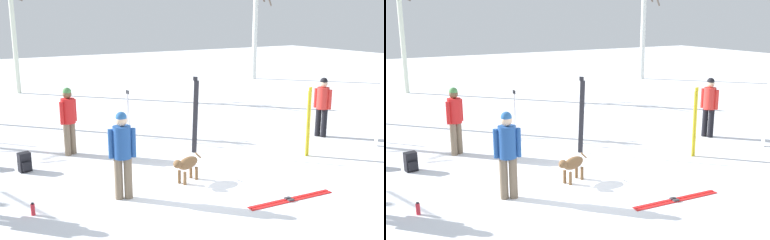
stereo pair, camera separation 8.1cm
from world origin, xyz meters
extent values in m
plane|color=white|center=(0.00, 0.00, 0.00)|extent=(60.00, 60.00, 0.00)
cylinder|color=#72604C|center=(-1.95, 3.51, 0.41)|extent=(0.16, 0.16, 0.82)
cylinder|color=#72604C|center=(-1.79, 3.59, 0.41)|extent=(0.16, 0.16, 0.82)
cylinder|color=red|center=(-1.87, 3.55, 1.13)|extent=(0.34, 0.34, 0.62)
sphere|color=brown|center=(-1.87, 3.55, 1.55)|extent=(0.22, 0.22, 0.22)
sphere|color=#4C8C4C|center=(-1.87, 3.55, 1.61)|extent=(0.21, 0.21, 0.21)
cylinder|color=red|center=(-2.05, 3.45, 1.11)|extent=(0.10, 0.10, 0.56)
cylinder|color=red|center=(-1.68, 3.65, 1.11)|extent=(0.10, 0.10, 0.56)
cylinder|color=#72604C|center=(-1.83, 0.31, 0.41)|extent=(0.16, 0.16, 0.82)
cylinder|color=#72604C|center=(-1.66, 0.25, 0.41)|extent=(0.16, 0.16, 0.82)
cylinder|color=#1E478C|center=(-1.75, 0.28, 1.13)|extent=(0.34, 0.34, 0.62)
sphere|color=beige|center=(-1.75, 0.28, 1.55)|extent=(0.22, 0.22, 0.22)
sphere|color=#265999|center=(-1.75, 0.28, 1.61)|extent=(0.21, 0.21, 0.21)
cylinder|color=#1E478C|center=(-1.94, 0.35, 1.11)|extent=(0.10, 0.10, 0.56)
cylinder|color=#1E478C|center=(-1.55, 0.21, 1.11)|extent=(0.10, 0.10, 0.56)
cylinder|color=black|center=(4.89, 1.51, 0.41)|extent=(0.16, 0.16, 0.82)
cylinder|color=black|center=(4.83, 1.67, 0.41)|extent=(0.16, 0.16, 0.82)
cylinder|color=red|center=(4.86, 1.59, 1.13)|extent=(0.34, 0.34, 0.62)
sphere|color=beige|center=(4.86, 1.59, 1.55)|extent=(0.22, 0.22, 0.22)
sphere|color=black|center=(4.86, 1.59, 1.61)|extent=(0.21, 0.21, 0.21)
cylinder|color=red|center=(4.94, 1.40, 1.11)|extent=(0.10, 0.10, 0.56)
cylinder|color=red|center=(4.78, 1.78, 1.11)|extent=(0.10, 0.10, 0.56)
ellipsoid|color=brown|center=(-0.23, 0.44, 0.41)|extent=(0.64, 0.42, 0.26)
sphere|color=brown|center=(-0.55, 0.32, 0.48)|extent=(0.18, 0.18, 0.18)
ellipsoid|color=brown|center=(-0.61, 0.29, 0.46)|extent=(0.11, 0.09, 0.06)
cylinder|color=brown|center=(0.09, 0.56, 0.49)|extent=(0.19, 0.10, 0.17)
cylinder|color=brown|center=(-0.39, 0.30, 0.14)|extent=(0.07, 0.07, 0.28)
cylinder|color=brown|center=(-0.44, 0.44, 0.14)|extent=(0.07, 0.07, 0.28)
cylinder|color=brown|center=(-0.02, 0.44, 0.14)|extent=(0.07, 0.07, 0.28)
cylinder|color=brown|center=(-0.08, 0.58, 0.14)|extent=(0.07, 0.07, 0.28)
cube|color=white|center=(5.44, 0.15, 0.88)|extent=(0.05, 0.11, 1.77)
cube|color=white|center=(5.44, 0.15, 1.80)|extent=(0.03, 0.06, 0.10)
cube|color=white|center=(5.42, 0.09, 0.88)|extent=(0.05, 0.11, 1.77)
cube|color=white|center=(5.42, 0.09, 1.80)|extent=(0.03, 0.06, 0.10)
cube|color=yellow|center=(3.23, 0.45, 0.83)|extent=(0.10, 0.03, 1.65)
cube|color=yellow|center=(3.23, 0.45, 1.69)|extent=(0.06, 0.02, 0.10)
cube|color=yellow|center=(3.17, 0.44, 0.83)|extent=(0.10, 0.03, 1.65)
cube|color=yellow|center=(3.17, 0.44, 1.69)|extent=(0.06, 0.02, 0.10)
cube|color=black|center=(0.93, 2.04, 0.94)|extent=(0.09, 0.13, 1.87)
cube|color=black|center=(0.93, 2.04, 1.91)|extent=(0.05, 0.06, 0.10)
cube|color=black|center=(0.90, 2.09, 0.94)|extent=(0.09, 0.13, 1.87)
cube|color=black|center=(0.90, 2.09, 1.91)|extent=(0.05, 0.06, 0.10)
cube|color=red|center=(0.99, -1.36, 0.01)|extent=(1.90, 0.19, 0.02)
cube|color=#333338|center=(0.94, -1.36, 0.03)|extent=(0.12, 0.07, 0.03)
cube|color=red|center=(0.98, -1.46, 0.01)|extent=(1.90, 0.19, 0.02)
cube|color=#333338|center=(0.93, -1.46, 0.03)|extent=(0.12, 0.07, 0.03)
cylinder|color=#B2B2BC|center=(-0.09, 4.08, 0.66)|extent=(0.02, 0.10, 1.32)
cylinder|color=black|center=(-0.09, 4.08, 1.37)|extent=(0.04, 0.04, 0.10)
cylinder|color=black|center=(-0.09, 4.08, 0.07)|extent=(0.07, 0.07, 0.01)
cylinder|color=#B2B2BC|center=(-0.09, 3.98, 0.66)|extent=(0.02, 0.10, 1.32)
cylinder|color=black|center=(-0.09, 3.98, 1.37)|extent=(0.04, 0.04, 0.10)
cylinder|color=black|center=(-0.09, 3.98, 0.07)|extent=(0.07, 0.07, 0.01)
cube|color=black|center=(-3.11, 2.84, 0.22)|extent=(0.29, 0.24, 0.44)
cube|color=black|center=(-3.09, 2.71, 0.15)|extent=(0.20, 0.09, 0.20)
cube|color=black|center=(-3.20, 2.94, 0.22)|extent=(0.04, 0.03, 0.37)
cube|color=black|center=(-3.05, 2.96, 0.22)|extent=(0.04, 0.03, 0.37)
cylinder|color=red|center=(-3.42, 0.40, 0.10)|extent=(0.08, 0.08, 0.21)
cylinder|color=black|center=(-3.42, 0.40, 0.22)|extent=(0.05, 0.05, 0.02)
cylinder|color=silver|center=(-1.39, 13.57, 3.55)|extent=(0.20, 0.20, 7.10)
cylinder|color=silver|center=(10.46, 11.89, 3.10)|extent=(0.25, 0.25, 6.21)
camera|label=1|loc=(-4.69, -7.35, 3.50)|focal=41.93mm
camera|label=2|loc=(-4.62, -7.39, 3.50)|focal=41.93mm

